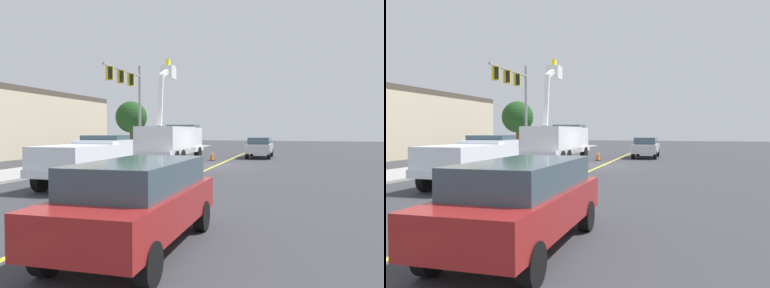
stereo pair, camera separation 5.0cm
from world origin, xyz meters
The scene contains 12 objects.
ground centered at (0.00, 0.00, 0.00)m, with size 120.00×120.00×0.00m, color #38383D.
sidewalk_far_side centered at (-0.33, 8.82, 0.06)m, with size 60.00×3.60×0.12m, color #9E9E99.
lane_centre_stripe centered at (0.00, 0.00, 0.00)m, with size 50.00×0.16×0.01m, color yellow.
utility_bucket_truck centered at (0.64, 3.27, 1.62)m, with size 8.29×2.84×7.23m.
service_pickup_truck centered at (-10.43, 2.84, 1.12)m, with size 5.68×2.36×2.06m.
passing_minivan centered at (7.91, -1.78, 0.97)m, with size 4.87×2.10×1.69m.
trailing_sedan centered at (-17.47, -2.73, 0.97)m, with size 4.87×2.10×1.69m.
traffic_cone_leading centered at (-14.04, 1.09, 0.35)m, with size 0.40×0.40×0.72m.
traffic_cone_mid_front centered at (-4.10, 1.01, 0.42)m, with size 0.40×0.40×0.85m.
traffic_cone_mid_rear centered at (3.94, 1.30, 0.39)m, with size 0.40×0.40×0.79m.
traffic_signal_mast centered at (3.60, 7.95, 5.40)m, with size 6.44×0.70×7.72m.
street_tree_right centered at (7.94, 9.99, 3.48)m, with size 2.90×2.90×4.95m.
Camera 1 is at (-24.18, -5.90, 2.28)m, focal length 36.01 mm.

